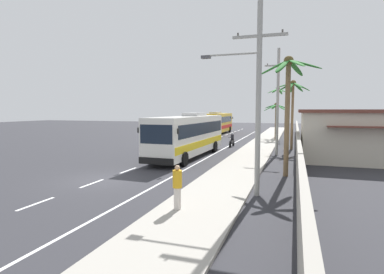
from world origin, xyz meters
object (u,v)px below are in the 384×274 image
at_px(palm_nearest, 278,100).
at_px(palm_second, 293,97).
at_px(utility_pole_nearest, 256,94).
at_px(coach_bus_far_lane, 218,122).
at_px(coach_bus_foreground, 189,134).
at_px(palm_third, 288,90).
at_px(utility_pole_mid, 278,100).
at_px(palm_fourth, 276,112).
at_px(motorcycle_beside_bus, 232,141).
at_px(roadside_building, 372,135).
at_px(pedestrian_near_kerb, 177,186).

height_order(palm_nearest, palm_second, palm_nearest).
bearing_deg(palm_second, utility_pole_nearest, -94.45).
bearing_deg(coach_bus_far_lane, coach_bus_foreground, -81.78).
bearing_deg(palm_second, palm_third, -90.65).
distance_m(utility_pole_mid, palm_third, 8.75).
relative_size(utility_pole_nearest, palm_nearest, 1.21).
relative_size(utility_pole_mid, palm_fourth, 1.89).
distance_m(motorcycle_beside_bus, utility_pole_mid, 8.10).
xyz_separation_m(coach_bus_foreground, palm_fourth, (6.12, 16.86, 1.82)).
xyz_separation_m(motorcycle_beside_bus, palm_nearest, (3.93, 13.82, 4.75)).
bearing_deg(coach_bus_foreground, palm_fourth, 70.04).
relative_size(palm_second, roadside_building, 0.62).
relative_size(coach_bus_foreground, palm_third, 1.72).
height_order(motorcycle_beside_bus, pedestrian_near_kerb, pedestrian_near_kerb).
bearing_deg(palm_third, motorcycle_beside_bus, 113.67).
height_order(motorcycle_beside_bus, utility_pole_mid, utility_pole_mid).
bearing_deg(palm_third, coach_bus_foreground, 146.45).
height_order(utility_pole_mid, palm_second, utility_pole_mid).
xyz_separation_m(palm_nearest, roadside_building, (8.27, -19.13, -3.38)).
height_order(palm_second, roadside_building, palm_second).
relative_size(utility_pole_mid, palm_nearest, 1.27).
distance_m(palm_second, palm_fourth, 9.26).
xyz_separation_m(coach_bus_foreground, utility_pole_mid, (7.00, 3.35, 2.88)).
height_order(pedestrian_near_kerb, palm_third, palm_third).
bearing_deg(palm_fourth, coach_bus_foreground, -109.96).
relative_size(utility_pole_nearest, roadside_building, 0.79).
distance_m(coach_bus_foreground, palm_second, 11.88).
relative_size(palm_nearest, palm_second, 1.05).
bearing_deg(utility_pole_nearest, palm_fourth, 91.39).
bearing_deg(palm_nearest, palm_third, -85.78).
xyz_separation_m(coach_bus_far_lane, palm_third, (11.63, -30.21, 3.24)).
relative_size(pedestrian_near_kerb, palm_third, 0.24).
relative_size(coach_bus_far_lane, utility_pole_nearest, 1.42).
xyz_separation_m(coach_bus_foreground, motorcycle_beside_bus, (2.08, 8.26, -1.28)).
bearing_deg(palm_fourth, motorcycle_beside_bus, -115.16).
bearing_deg(pedestrian_near_kerb, palm_third, -167.78).
bearing_deg(motorcycle_beside_bus, palm_second, -2.84).
distance_m(coach_bus_foreground, palm_nearest, 23.14).
bearing_deg(coach_bus_far_lane, roadside_building, -50.82).
relative_size(palm_third, palm_fourth, 1.45).
bearing_deg(coach_bus_foreground, utility_pole_nearest, -56.36).
xyz_separation_m(coach_bus_foreground, roadside_building, (14.28, 2.95, 0.08)).
distance_m(palm_third, roadside_building, 10.83).
height_order(coach_bus_far_lane, palm_third, palm_third).
relative_size(motorcycle_beside_bus, palm_third, 0.28).
xyz_separation_m(coach_bus_foreground, coach_bus_far_lane, (-3.60, 24.88, -0.03)).
xyz_separation_m(motorcycle_beside_bus, pedestrian_near_kerb, (2.16, -21.79, 0.39)).
bearing_deg(palm_nearest, utility_pole_mid, -86.99).
xyz_separation_m(utility_pole_nearest, palm_second, (1.41, 18.14, 0.55)).
bearing_deg(utility_pole_nearest, palm_second, 85.55).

